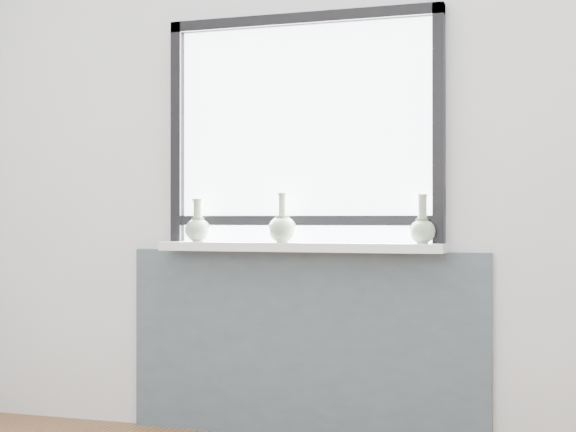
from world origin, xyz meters
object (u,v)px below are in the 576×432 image
(vase_b, at_px, (282,227))
(vase_c, at_px, (422,228))
(windowsill, at_px, (299,247))
(vase_a, at_px, (198,227))

(vase_b, relative_size, vase_c, 1.05)
(vase_b, bearing_deg, windowsill, 8.92)
(vase_c, bearing_deg, vase_b, -178.95)
(vase_a, relative_size, vase_b, 0.89)
(vase_a, xyz_separation_m, vase_b, (0.42, -0.00, 0.00))
(vase_b, xyz_separation_m, vase_c, (0.64, 0.01, -0.00))
(windowsill, xyz_separation_m, vase_b, (-0.08, -0.01, 0.09))
(windowsill, height_order, vase_a, vase_a)
(vase_a, distance_m, vase_c, 1.05)
(windowsill, relative_size, vase_a, 6.55)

